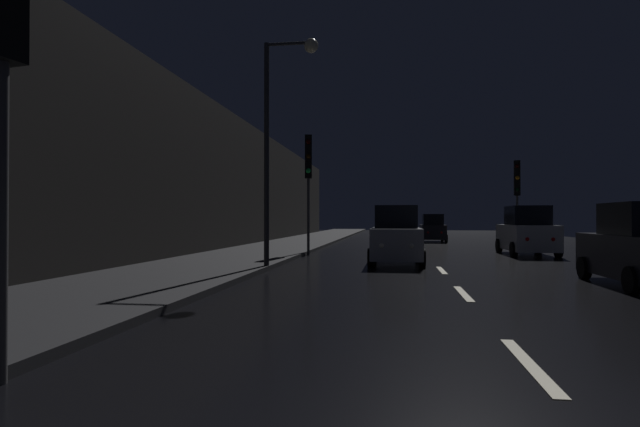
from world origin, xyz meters
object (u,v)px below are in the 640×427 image
Objects in this scene: traffic_light_far_right at (517,185)px; car_approaching_headlights at (396,237)px; car_parked_right_far at (527,232)px; streetlamp_overhead at (281,117)px; traffic_light_far_left at (308,167)px; car_distant_taillights at (433,229)px; traffic_light_near_left at (1,7)px.

traffic_light_far_right is 1.16× the size of car_approaching_headlights.
car_parked_right_far reaches higher than car_approaching_headlights.
traffic_light_far_right is 16.65m from streetlamp_overhead.
traffic_light_far_left is 10.07m from car_parked_right_far.
traffic_light_far_right is 8.48m from car_distant_taillights.
traffic_light_far_right reaches higher than car_distant_taillights.
car_parked_right_far is at bearing 131.14° from car_approaching_headlights.
traffic_light_far_left is 17.24m from traffic_light_near_left.
traffic_light_near_left reaches higher than car_approaching_headlights.
traffic_light_far_right is at bearing 166.70° from traffic_light_near_left.
traffic_light_far_left is at bearing 99.65° from car_parked_right_far.
traffic_light_near_left is 0.71× the size of streetlamp_overhead.
traffic_light_far_left is 0.74× the size of streetlamp_overhead.
traffic_light_near_left is 1.18× the size of car_parked_right_far.
car_distant_taillights is at bearing 178.42° from traffic_light_near_left.
traffic_light_near_left is 10.79m from streetlamp_overhead.
traffic_light_near_left is 1.33× the size of car_distant_taillights.
traffic_light_far_left is at bearing 92.27° from streetlamp_overhead.
traffic_light_near_left is at bearing -16.96° from traffic_light_far_right.
streetlamp_overhead is (0.36, 10.73, 1.05)m from traffic_light_near_left.
streetlamp_overhead is at bearing -171.73° from traffic_light_near_left.
traffic_light_far_left reaches higher than car_parked_right_far.
car_approaching_headlights is at bearing 41.50° from streetlamp_overhead.
traffic_light_far_right is 1.25× the size of car_distant_taillights.
car_parked_right_far is (5.74, 5.01, 0.04)m from car_approaching_headlights.
car_distant_taillights is at bearing 73.23° from streetlamp_overhead.
car_parked_right_far is 1.13× the size of car_distant_taillights.
car_distant_taillights is at bearing -144.26° from traffic_light_far_right.
car_parked_right_far is 12.55m from car_distant_taillights.
car_approaching_headlights is (3.52, 3.11, -3.78)m from streetlamp_overhead.
car_parked_right_far is at bearing -165.48° from car_distant_taillights.
streetlamp_overhead is 1.74× the size of car_approaching_headlights.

